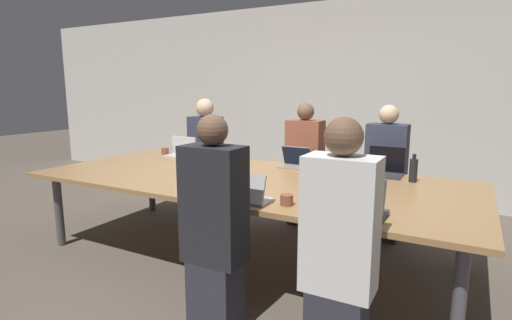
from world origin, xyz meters
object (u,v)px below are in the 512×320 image
object	(u,v)px
cup_far_right	(359,169)
stapler	(240,177)
cup_near_midright	(287,200)
laptop_far_left	(182,151)
person_near_midright	(214,227)
bottle_far_right	(413,170)
laptop_far_right	(385,167)
laptop_near_midright	(247,194)
cup_far_left	(165,151)
cup_far_center	(317,168)
person_far_left	(206,156)
laptop_far_center	(296,161)
person_far_right	(385,176)
person_far_center	(304,167)
person_near_right	(339,249)
laptop_near_right	(357,204)
bottle_near_midright	(229,180)

from	to	relation	value
cup_far_right	stapler	size ratio (longest dim) A/B	0.62
cup_near_midright	stapler	xyz separation A→B (m)	(-0.70, 0.54, -0.01)
cup_near_midright	laptop_far_left	bearing A→B (deg)	147.08
person_near_midright	bottle_far_right	bearing A→B (deg)	-122.34
laptop_far_left	laptop_far_right	bearing A→B (deg)	2.17
cup_far_right	person_near_midright	bearing A→B (deg)	-105.88
laptop_near_midright	cup_far_left	bearing A→B (deg)	-34.64
cup_far_center	person_far_left	distance (m)	1.76
cup_near_midright	stapler	world-z (taller)	cup_near_midright
stapler	cup_near_midright	bearing A→B (deg)	-25.80
laptop_far_center	cup_far_center	distance (m)	0.28
person_far_right	bottle_far_right	distance (m)	0.66
person_far_right	cup_far_right	bearing A→B (deg)	-115.48
laptop_near_midright	laptop_far_center	world-z (taller)	laptop_near_midright
laptop_far_center	cup_far_left	size ratio (longest dim) A/B	3.51
person_far_center	person_near_right	world-z (taller)	person_near_right
person_near_midright	laptop_far_left	size ratio (longest dim) A/B	3.97
person_far_right	laptop_near_midright	size ratio (longest dim) A/B	4.34
bottle_far_right	person_far_right	bearing A→B (deg)	121.59
laptop_near_midright	laptop_far_center	xyz separation A→B (m)	(-0.19, 1.35, -0.00)
laptop_near_midright	laptop_far_left	distance (m)	2.12
person_far_right	laptop_far_center	size ratio (longest dim) A/B	4.56
laptop_near_midright	stapler	xyz separation A→B (m)	(-0.42, 0.61, -0.04)
person_near_right	cup_far_left	world-z (taller)	person_near_right
bottle_far_right	laptop_far_left	distance (m)	2.62
laptop_near_right	person_near_right	size ratio (longest dim) A/B	0.25
laptop_far_center	person_near_midright	bearing A→B (deg)	-85.08
bottle_far_right	bottle_near_midright	bearing A→B (deg)	-138.48
cup_far_right	cup_far_center	distance (m)	0.40
person_far_right	bottle_near_midright	distance (m)	1.85
cup_near_midright	bottle_near_midright	distance (m)	0.55
person_far_right	laptop_far_left	bearing A→B (deg)	-168.87
laptop_far_right	laptop_far_left	world-z (taller)	laptop_far_right
cup_far_right	laptop_near_midright	bearing A→B (deg)	-107.76
person_far_right	laptop_near_right	xyz separation A→B (m)	(0.14, -1.70, 0.16)
person_far_right	person_far_center	bearing A→B (deg)	176.77
cup_far_center	person_near_right	bearing A→B (deg)	-66.02
person_far_left	laptop_far_center	bearing A→B (deg)	-15.92
laptop_near_right	cup_far_left	xyz separation A→B (m)	(-2.69, 1.25, -0.03)
bottle_far_right	person_near_midright	world-z (taller)	person_near_midright
person_near_midright	cup_far_left	bearing A→B (deg)	-41.73
person_far_right	laptop_near_right	size ratio (longest dim) A/B	3.93
cup_far_right	laptop_far_center	distance (m)	0.64
laptop_far_left	cup_far_left	size ratio (longest dim) A/B	4.04
bottle_near_midright	stapler	world-z (taller)	bottle_near_midright
laptop_near_midright	laptop_far_left	size ratio (longest dim) A/B	0.91
bottle_near_midright	cup_far_left	size ratio (longest dim) A/B	2.71
laptop_far_right	laptop_near_right	bearing A→B (deg)	-86.54
laptop_far_left	cup_far_left	distance (m)	0.26
laptop_near_midright	laptop_far_center	distance (m)	1.36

